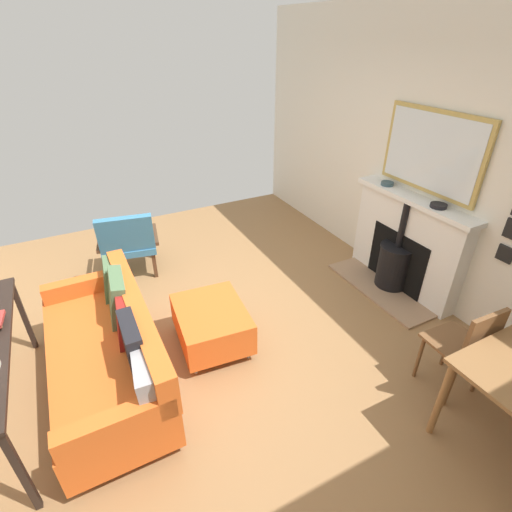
{
  "coord_description": "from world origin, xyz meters",
  "views": [
    {
      "loc": [
        0.87,
        2.72,
        2.58
      ],
      "look_at": [
        -0.5,
        0.06,
        0.8
      ],
      "focal_mm": 26.8,
      "sensor_mm": 36.0,
      "label": 1
    }
  ],
  "objects_px": {
    "sofa": "(111,351)",
    "ottoman": "(212,323)",
    "fireplace": "(402,249)",
    "dining_chair_near_fireplace": "(467,344)",
    "mantel_bowl_near": "(387,183)",
    "mantel_bowl_far": "(439,205)",
    "armchair_accent": "(128,241)"
  },
  "relations": [
    {
      "from": "fireplace",
      "to": "mantel_bowl_far",
      "type": "bearing_deg",
      "value": 92.28
    },
    {
      "from": "sofa",
      "to": "ottoman",
      "type": "height_order",
      "value": "sofa"
    },
    {
      "from": "mantel_bowl_far",
      "to": "sofa",
      "type": "bearing_deg",
      "value": -5.1
    },
    {
      "from": "fireplace",
      "to": "mantel_bowl_far",
      "type": "height_order",
      "value": "mantel_bowl_far"
    },
    {
      "from": "fireplace",
      "to": "sofa",
      "type": "xyz_separation_m",
      "value": [
        3.15,
        0.01,
        -0.11
      ]
    },
    {
      "from": "fireplace",
      "to": "dining_chair_near_fireplace",
      "type": "xyz_separation_m",
      "value": [
        0.72,
        1.35,
        0.04
      ]
    },
    {
      "from": "mantel_bowl_near",
      "to": "ottoman",
      "type": "relative_size",
      "value": 0.17
    },
    {
      "from": "mantel_bowl_far",
      "to": "dining_chair_near_fireplace",
      "type": "distance_m",
      "value": 1.42
    },
    {
      "from": "mantel_bowl_near",
      "to": "armchair_accent",
      "type": "relative_size",
      "value": 0.16
    },
    {
      "from": "dining_chair_near_fireplace",
      "to": "ottoman",
      "type": "bearing_deg",
      "value": -42.57
    },
    {
      "from": "mantel_bowl_near",
      "to": "fireplace",
      "type": "bearing_deg",
      "value": 88.34
    },
    {
      "from": "fireplace",
      "to": "dining_chair_near_fireplace",
      "type": "relative_size",
      "value": 1.71
    },
    {
      "from": "mantel_bowl_near",
      "to": "dining_chair_near_fireplace",
      "type": "distance_m",
      "value": 1.99
    },
    {
      "from": "mantel_bowl_near",
      "to": "sofa",
      "type": "xyz_separation_m",
      "value": [
        3.16,
        0.41,
        -0.75
      ]
    },
    {
      "from": "mantel_bowl_near",
      "to": "ottoman",
      "type": "distance_m",
      "value": 2.46
    },
    {
      "from": "fireplace",
      "to": "mantel_bowl_far",
      "type": "relative_size",
      "value": 9.36
    },
    {
      "from": "mantel_bowl_far",
      "to": "sofa",
      "type": "xyz_separation_m",
      "value": [
        3.16,
        -0.28,
        -0.75
      ]
    },
    {
      "from": "fireplace",
      "to": "mantel_bowl_far",
      "type": "xyz_separation_m",
      "value": [
        -0.01,
        0.29,
        0.64
      ]
    },
    {
      "from": "ottoman",
      "to": "armchair_accent",
      "type": "height_order",
      "value": "armchair_accent"
    },
    {
      "from": "fireplace",
      "to": "ottoman",
      "type": "xyz_separation_m",
      "value": [
        2.26,
        -0.06,
        -0.23
      ]
    },
    {
      "from": "mantel_bowl_far",
      "to": "ottoman",
      "type": "relative_size",
      "value": 0.2
    },
    {
      "from": "sofa",
      "to": "ottoman",
      "type": "distance_m",
      "value": 0.9
    },
    {
      "from": "fireplace",
      "to": "sofa",
      "type": "distance_m",
      "value": 3.15
    },
    {
      "from": "mantel_bowl_near",
      "to": "sofa",
      "type": "bearing_deg",
      "value": 7.4
    },
    {
      "from": "sofa",
      "to": "armchair_accent",
      "type": "distance_m",
      "value": 1.7
    },
    {
      "from": "mantel_bowl_near",
      "to": "sofa",
      "type": "distance_m",
      "value": 3.27
    },
    {
      "from": "mantel_bowl_near",
      "to": "mantel_bowl_far",
      "type": "bearing_deg",
      "value": 90.0
    },
    {
      "from": "fireplace",
      "to": "mantel_bowl_near",
      "type": "bearing_deg",
      "value": -91.66
    },
    {
      "from": "armchair_accent",
      "to": "mantel_bowl_near",
      "type": "bearing_deg",
      "value": 155.62
    },
    {
      "from": "mantel_bowl_far",
      "to": "sofa",
      "type": "height_order",
      "value": "mantel_bowl_far"
    },
    {
      "from": "mantel_bowl_near",
      "to": "sofa",
      "type": "height_order",
      "value": "mantel_bowl_near"
    },
    {
      "from": "dining_chair_near_fireplace",
      "to": "mantel_bowl_near",
      "type": "bearing_deg",
      "value": -112.58
    }
  ]
}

